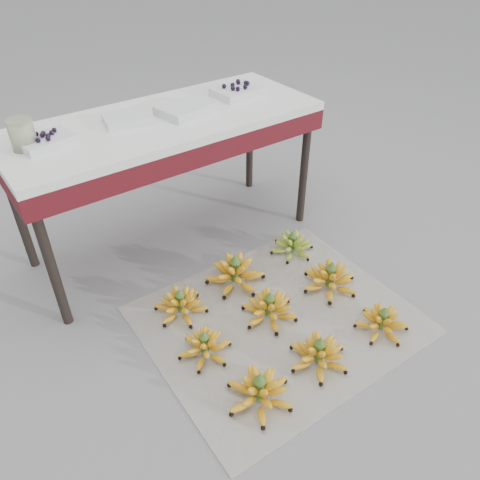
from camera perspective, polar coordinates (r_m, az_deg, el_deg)
ground at (r=2.32m, az=5.89°, el=-10.67°), size 60.00×60.00×0.00m
newspaper_mat at (r=2.35m, az=4.68°, el=-9.66°), size 1.28×1.08×0.01m
bunch_front_left at (r=2.01m, az=2.36°, el=-17.98°), size 0.29×0.29×0.17m
bunch_front_center at (r=2.15m, az=9.56°, el=-13.55°), size 0.32×0.32×0.16m
bunch_front_right at (r=2.36m, az=16.91°, el=-9.57°), size 0.27×0.27×0.15m
bunch_mid_left at (r=2.17m, az=-4.32°, el=-12.79°), size 0.31×0.31×0.15m
bunch_mid_center at (r=2.32m, az=3.61°, el=-8.32°), size 0.31×0.31×0.17m
bunch_mid_right at (r=2.51m, az=10.90°, el=-4.67°), size 0.38×0.38×0.18m
bunch_back_left at (r=2.35m, az=-7.23°, el=-7.81°), size 0.27×0.27×0.16m
bunch_back_center at (r=2.50m, az=-0.58°, el=-4.08°), size 0.32×0.32×0.19m
bunch_back_right at (r=2.72m, az=6.38°, el=-0.63°), size 0.30×0.30×0.15m
vendor_table at (r=2.52m, az=-9.14°, el=12.69°), size 1.63×0.65×0.78m
tray_far_left at (r=2.32m, az=-22.60°, el=11.12°), size 0.26×0.21×0.06m
tray_left at (r=2.45m, az=-13.49°, el=14.15°), size 0.26×0.21×0.04m
tray_right at (r=2.52m, az=-6.60°, el=15.63°), size 0.31×0.25×0.04m
tray_far_right at (r=2.75m, az=-0.29°, el=17.72°), size 0.28×0.21×0.07m
glass_jar at (r=2.30m, az=-25.02°, el=11.61°), size 0.15×0.15×0.14m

